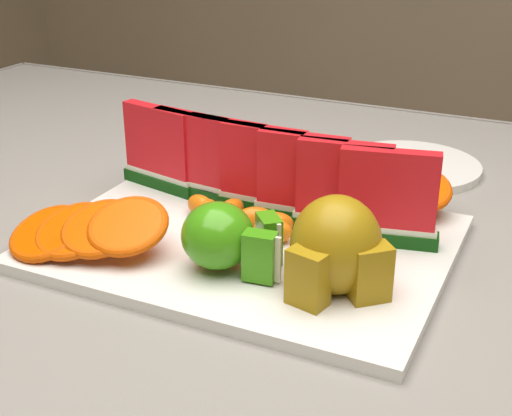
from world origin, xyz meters
name	(u,v)px	position (x,y,z in m)	size (l,w,h in m)	color
table	(241,307)	(0.00, 0.00, 0.65)	(1.40, 0.90, 0.75)	#502E1F
tablecloth	(241,259)	(0.00, 0.00, 0.72)	(1.53, 1.03, 0.20)	gray
platter	(247,242)	(0.03, -0.04, 0.76)	(0.40, 0.30, 0.01)	silver
apple_cluster	(226,237)	(0.04, -0.11, 0.80)	(0.11, 0.09, 0.06)	#287A1C
pear_cluster	(336,249)	(0.14, -0.10, 0.81)	(0.10, 0.10, 0.09)	#A66313
side_plate	(411,166)	(0.13, 0.25, 0.76)	(0.24, 0.24, 0.01)	silver
fork	(161,133)	(-0.25, 0.23, 0.76)	(0.09, 0.19, 0.00)	silver
watermelon_row	(263,173)	(0.02, 0.02, 0.82)	(0.39, 0.07, 0.10)	#0D3413
orange_fan_front	(88,229)	(-0.10, -0.13, 0.79)	(0.17, 0.12, 0.05)	red
orange_fan_back	(310,177)	(0.05, 0.09, 0.79)	(0.34, 0.11, 0.05)	red
tangerine_segments	(239,217)	(0.01, -0.03, 0.78)	(0.14, 0.06, 0.03)	orange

